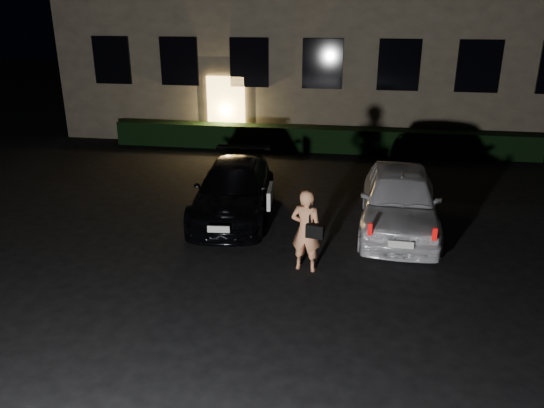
# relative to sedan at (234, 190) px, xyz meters

# --- Properties ---
(ground) EXTENTS (80.00, 80.00, 0.00)m
(ground) POSITION_rel_sedan_xyz_m (1.60, -3.99, -0.64)
(ground) COLOR black
(ground) RESTS_ON ground
(hedge) EXTENTS (15.00, 0.70, 0.85)m
(hedge) POSITION_rel_sedan_xyz_m (1.60, 6.51, -0.21)
(hedge) COLOR black
(hedge) RESTS_ON ground
(sedan) EXTENTS (2.21, 4.59, 1.28)m
(sedan) POSITION_rel_sedan_xyz_m (0.00, 0.00, 0.00)
(sedan) COLOR black
(sedan) RESTS_ON ground
(hatch) EXTENTS (1.89, 4.37, 1.47)m
(hatch) POSITION_rel_sedan_xyz_m (3.98, -0.31, 0.10)
(hatch) COLOR white
(hatch) RESTS_ON ground
(man) EXTENTS (0.70, 0.50, 1.67)m
(man) POSITION_rel_sedan_xyz_m (2.07, -2.68, 0.20)
(man) COLOR #F19A68
(man) RESTS_ON ground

